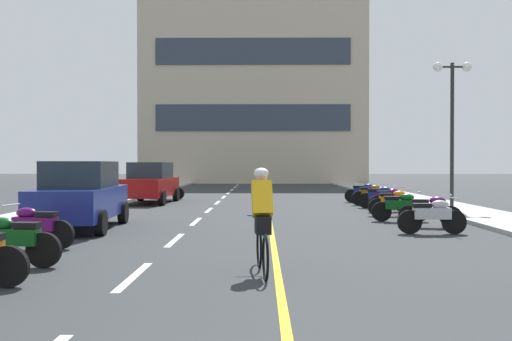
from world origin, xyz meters
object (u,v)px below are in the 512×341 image
Objects in this scene: cyclist_rider at (262,218)px; motorcycle_4 at (432,215)px; motorcycle_2 at (12,240)px; motorcycle_6 at (400,206)px; parked_car_mid at (151,183)px; motorcycle_8 at (389,199)px; street_lamp_mid at (452,102)px; motorcycle_12 at (168,190)px; motorcycle_5 at (430,210)px; motorcycle_9 at (380,197)px; motorcycle_10 at (371,194)px; parked_car_near at (81,195)px; motorcycle_3 at (35,226)px; motorcycle_11 at (364,192)px; motorcycle_7 at (394,202)px.

motorcycle_4 is at bearing 48.72° from cyclist_rider.
motorcycle_2 and motorcycle_6 have the same top height.
parked_car_mid is 10.53m from motorcycle_8.
street_lamp_mid reaches higher than motorcycle_6.
street_lamp_mid is 3.34× the size of motorcycle_12.
motorcycle_2 is at bearing -146.48° from motorcycle_5.
motorcycle_10 is at bearing 90.58° from motorcycle_9.
motorcycle_4 is at bearing -88.96° from motorcycle_6.
motorcycle_2 is at bearing -122.63° from motorcycle_10.
parked_car_mid is 13.23m from motorcycle_5.
parked_car_near is 9.54m from motorcycle_5.
parked_car_near is 2.54× the size of motorcycle_10.
motorcycle_6 is (8.43, 7.32, 0.00)m from motorcycle_2.
motorcycle_3 is (-0.46, 2.02, 0.00)m from motorcycle_2.
motorcycle_2 and motorcycle_3 have the same top height.
motorcycle_3 is 0.96× the size of cyclist_rider.
motorcycle_3 is at bearing -90.16° from motorcycle_12.
motorcycle_5 is at bearing 33.52° from motorcycle_2.
cyclist_rider is at bearing -126.43° from motorcycle_5.
motorcycle_11 is at bearing 90.27° from motorcycle_5.
motorcycle_2 is at bearing -126.19° from motorcycle_9.
parked_car_near is at bearing -158.13° from motorcycle_7.
motorcycle_2 is (-11.51, -11.67, -3.64)m from street_lamp_mid.
motorcycle_4 is 1.00× the size of motorcycle_11.
cyclist_rider is at bearing -27.44° from motorcycle_3.
motorcycle_4 is at bearing -92.87° from motorcycle_9.
street_lamp_mid is 4.52m from motorcycle_9.
street_lamp_mid is at bearing -39.23° from motorcycle_10.
parked_car_mid is 2.59× the size of motorcycle_12.
motorcycle_5 is at bearing -43.37° from parked_car_mid.
motorcycle_2 is 1.02× the size of motorcycle_5.
motorcycle_4 is 7.71m from motorcycle_9.
motorcycle_4 is (9.20, -10.55, -0.44)m from parked_car_mid.
motorcycle_8 is 3.19m from motorcycle_10.
motorcycle_8 and motorcycle_9 have the same top height.
motorcycle_7 is (8.66, 9.09, 0.00)m from motorcycle_2.
motorcycle_8 is (8.87, 10.65, 0.00)m from motorcycle_2.
motorcycle_12 is at bearing 123.72° from motorcycle_4.
motorcycle_3 is 1.00× the size of motorcycle_4.
motorcycle_9 is 10.86m from motorcycle_12.
motorcycle_5 is at bearing -72.04° from motorcycle_6.
motorcycle_5 is 3.20m from motorcycle_7.
motorcycle_10 is (-0.01, 3.19, 0.00)m from motorcycle_8.
motorcycle_5 is 1.00× the size of motorcycle_9.
motorcycle_9 is 1.70m from motorcycle_10.
motorcycle_4 and motorcycle_7 have the same top height.
motorcycle_10 is at bearing 51.75° from motorcycle_3.
motorcycle_6 is (-0.46, 1.42, 0.00)m from motorcycle_5.
motorcycle_10 is at bearing 57.37° from motorcycle_2.
street_lamp_mid is 8.65m from motorcycle_4.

